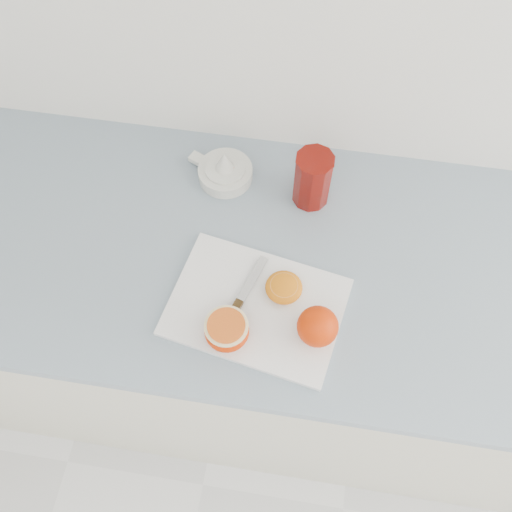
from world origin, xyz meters
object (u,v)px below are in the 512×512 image
object	(u,v)px
half_orange	(227,330)
counter	(258,331)
cutting_board	(256,307)
red_tumbler	(312,181)
citrus_juicer	(225,171)

from	to	relation	value
half_orange	counter	bearing A→B (deg)	81.67
cutting_board	red_tumbler	bearing A→B (deg)	74.97
citrus_juicer	counter	bearing A→B (deg)	-60.15
half_orange	citrus_juicer	bearing A→B (deg)	101.23
half_orange	citrus_juicer	distance (m)	0.38
counter	citrus_juicer	xyz separation A→B (m)	(-0.10, 0.18, 0.47)
half_orange	citrus_juicer	size ratio (longest dim) A/B	0.56
half_orange	red_tumbler	bearing A→B (deg)	71.10
cutting_board	red_tumbler	xyz separation A→B (m)	(0.08, 0.28, 0.06)
half_orange	citrus_juicer	xyz separation A→B (m)	(-0.07, 0.38, -0.02)
counter	cutting_board	xyz separation A→B (m)	(0.02, -0.13, 0.45)
counter	half_orange	world-z (taller)	half_orange
counter	cutting_board	world-z (taller)	cutting_board
counter	citrus_juicer	world-z (taller)	citrus_juicer
cutting_board	red_tumbler	world-z (taller)	red_tumbler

